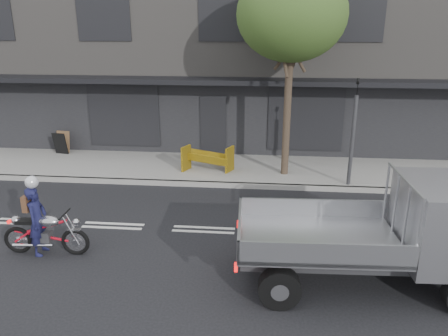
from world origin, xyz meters
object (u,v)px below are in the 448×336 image
at_px(motorcycle, 45,232).
at_px(rider, 38,221).
at_px(flatbed_ute, 425,226).
at_px(sandwich_board, 60,144).
at_px(construction_barrier, 207,160).
at_px(street_tree, 292,15).
at_px(traffic_light_pole, 353,139).

xyz_separation_m(motorcycle, rider, (-0.15, -0.00, 0.28)).
height_order(motorcycle, rider, rider).
height_order(rider, flatbed_ute, flatbed_ute).
bearing_deg(sandwich_board, construction_barrier, -7.59).
bearing_deg(street_tree, sandwich_board, 170.45).
relative_size(street_tree, construction_barrier, 4.14).
height_order(traffic_light_pole, motorcycle, traffic_light_pole).
bearing_deg(motorcycle, rider, 178.46).
distance_m(street_tree, rider, 9.27).
height_order(traffic_light_pole, construction_barrier, traffic_light_pole).
xyz_separation_m(flatbed_ute, sandwich_board, (-11.10, 7.67, -0.74)).
relative_size(street_tree, traffic_light_pole, 1.93).
height_order(street_tree, flatbed_ute, street_tree).
bearing_deg(street_tree, traffic_light_pole, -23.03).
bearing_deg(rider, street_tree, -46.81).
xyz_separation_m(flatbed_ute, construction_barrier, (-5.11, 6.00, -0.71)).
bearing_deg(rider, traffic_light_pole, -59.48).
xyz_separation_m(street_tree, rider, (-5.77, -5.72, -4.47)).
distance_m(rider, construction_barrier, 6.34).
bearing_deg(motorcycle, street_tree, 43.95).
height_order(street_tree, construction_barrier, street_tree).
relative_size(flatbed_ute, construction_barrier, 3.11).
bearing_deg(motorcycle, traffic_light_pole, 31.02).
relative_size(traffic_light_pole, sandwich_board, 4.07).
xyz_separation_m(street_tree, motorcycle, (-5.62, -5.72, -4.74)).
xyz_separation_m(motorcycle, flatbed_ute, (8.09, -0.50, 0.79)).
height_order(street_tree, traffic_light_pole, street_tree).
distance_m(motorcycle, flatbed_ute, 8.14).
height_order(traffic_light_pole, flatbed_ute, traffic_light_pole).
xyz_separation_m(motorcycle, sandwich_board, (-3.01, 7.17, 0.05)).
distance_m(traffic_light_pole, motorcycle, 9.11).
xyz_separation_m(street_tree, traffic_light_pole, (2.00, -0.85, -3.63)).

